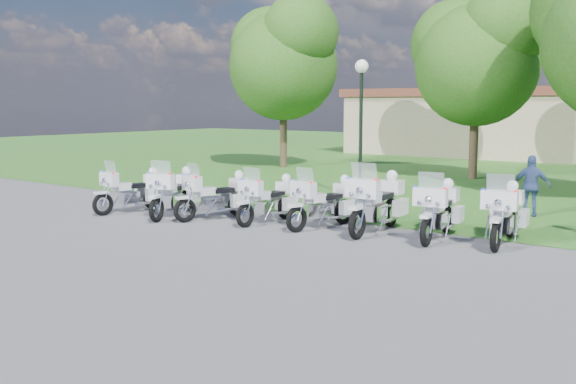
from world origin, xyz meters
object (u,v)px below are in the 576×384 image
Objects in this scene: lamp_post at (361,95)px; bystander_c at (531,186)px; motorcycle_0 at (132,190)px; motorcycle_7 at (505,213)px; motorcycle_6 at (439,210)px; motorcycle_4 at (325,202)px; motorcycle_1 at (174,192)px; motorcycle_2 at (217,195)px; motorcycle_3 at (269,199)px; motorcycle_5 at (378,202)px.

bystander_c is at bearing -2.88° from lamp_post.
motorcycle_7 reaches higher than motorcycle_0.
lamp_post reaches higher than motorcycle_6.
motorcycle_4 is at bearing 0.12° from motorcycle_6.
motorcycle_2 is (1.23, 0.41, -0.02)m from motorcycle_1.
motorcycle_2 is at bearing 2.46° from motorcycle_6.
motorcycle_1 is at bearing 19.56° from motorcycle_3.
lamp_post is 6.23m from bystander_c.
motorcycle_3 is at bearing 178.43° from motorcycle_1.
lamp_post is at bearing -83.83° from motorcycle_3.
motorcycle_1 is at bearing 4.72° from motorcycle_7.
motorcycle_6 is at bearing 7.10° from motorcycle_7.
lamp_post is (1.17, 5.76, 2.76)m from motorcycle_2.
bystander_c is at bearing -139.09° from motorcycle_0.
bystander_c is (0.85, 4.32, 0.17)m from motorcycle_6.
motorcycle_4 reaches higher than motorcycle_2.
motorcycle_7 is 0.54× the size of lamp_post.
bystander_c is at bearing -117.08° from motorcycle_4.
motorcycle_7 is 8.01m from lamp_post.
motorcycle_3 is at bearing -86.41° from lamp_post.
lamp_post is 2.67× the size of bystander_c.
motorcycle_7 is at bearing -173.41° from motorcycle_6.
bystander_c reaches higher than motorcycle_7.
motorcycle_7 is (8.64, 1.94, 0.01)m from motorcycle_1.
motorcycle_0 is 1.34× the size of bystander_c.
bystander_c is at bearing -134.03° from motorcycle_3.
motorcycle_0 is 0.86× the size of motorcycle_5.
motorcycle_4 is 6.06m from bystander_c.
motorcycle_5 reaches higher than motorcycle_2.
motorcycle_1 is at bearing -111.29° from lamp_post.
motorcycle_1 is (1.54, 0.22, 0.04)m from motorcycle_0.
bystander_c is (-0.57, 3.94, 0.16)m from motorcycle_7.
motorcycle_2 is 4.56m from motorcycle_5.
motorcycle_4 is at bearing -150.47° from motorcycle_2.
motorcycle_7 is (5.90, 1.11, 0.06)m from motorcycle_3.
motorcycle_3 is at bearing -147.60° from motorcycle_2.
motorcycle_6 is 1.47m from motorcycle_7.
motorcycle_5 is 0.58× the size of lamp_post.
motorcycle_2 reaches higher than motorcycle_0.
motorcycle_2 is at bearing 27.20° from bystander_c.
motorcycle_5 is at bearing -166.41° from motorcycle_3.
motorcycle_0 is 10.40m from motorcycle_7.
motorcycle_1 is 7.39m from motorcycle_6.
motorcycle_1 is at bearing 3.73° from motorcycle_6.
motorcycle_6 is (4.48, 0.73, 0.05)m from motorcycle_3.
motorcycle_0 is 1.00× the size of motorcycle_2.
lamp_post is at bearing -113.18° from motorcycle_0.
motorcycle_3 is at bearing 31.91° from bystander_c.
motorcycle_7 is at bearing 174.13° from motorcycle_1.
motorcycle_0 is 0.98× the size of motorcycle_1.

